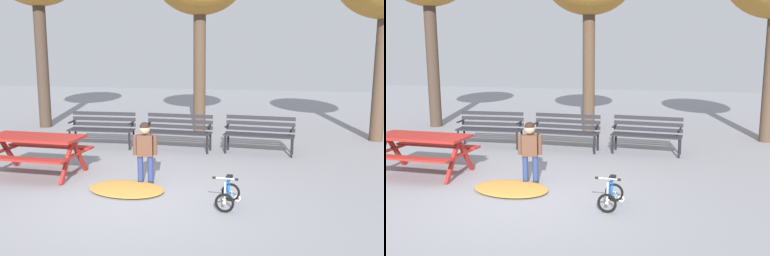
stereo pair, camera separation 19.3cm
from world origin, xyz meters
TOP-DOWN VIEW (x-y plane):
  - ground at (0.00, 0.00)m, footprint 36.00×36.00m
  - picnic_table at (-2.29, 1.01)m, footprint 1.85×1.41m
  - park_bench_far_left at (-1.94, 3.55)m, footprint 1.62×0.51m
  - park_bench_left at (-0.04, 3.56)m, footprint 1.62×0.54m
  - park_bench_right at (1.87, 3.61)m, footprint 1.63×0.58m
  - child_standing at (-0.05, 0.85)m, footprint 0.43×0.20m
  - kids_bicycle at (1.53, -0.02)m, footprint 0.40×0.58m
  - leaf_pile at (-0.27, 0.41)m, footprint 1.50×1.17m

SIDE VIEW (x-z plane):
  - ground at x=0.00m, z-range 0.00..0.00m
  - leaf_pile at x=-0.27m, z-range 0.00..0.07m
  - kids_bicycle at x=1.53m, z-range -0.07..0.47m
  - park_bench_far_left at x=-1.94m, z-range 0.08..0.94m
  - park_bench_left at x=-0.04m, z-range 0.08..0.94m
  - park_bench_right at x=1.87m, z-range 0.08..0.94m
  - picnic_table at x=-2.29m, z-range 0.20..0.99m
  - child_standing at x=-0.05m, z-range 0.11..1.24m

